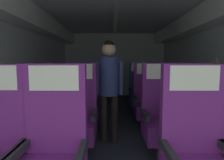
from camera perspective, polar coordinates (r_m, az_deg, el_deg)
The scene contains 17 objects.
ground at distance 3.58m, azimuth 1.76°, elevation -14.49°, with size 3.84×6.96×0.02m, color #2D3342.
fuselage_shell at distance 3.66m, azimuth 1.73°, elevation 12.43°, with size 3.72×6.61×2.28m.
seat_a_left_aisle at distance 1.60m, azimuth -17.84°, elevation -21.53°, with size 0.52×0.50×1.21m.
seat_a_right_window at distance 1.66m, azimuth 25.04°, elevation -20.62°, with size 0.52×0.50×1.21m.
seat_b_left_window at distance 2.62m, azimuth -21.44°, elevation -10.70°, with size 0.52×0.50×1.21m.
seat_b_left_aisle at distance 2.48m, azimuth -10.61°, elevation -11.33°, with size 0.52×0.50×1.21m.
seat_b_right_aisle at distance 2.69m, azimuth 25.71°, elevation -10.47°, with size 0.52×0.50×1.21m.
seat_b_right_window at distance 2.52m, azimuth 15.54°, elevation -11.19°, with size 0.52×0.50×1.21m.
seat_c_left_window at distance 3.52m, azimuth -15.71°, elevation -6.33°, with size 0.52×0.50×1.21m.
seat_c_left_aisle at distance 3.40m, azimuth -7.84°, elevation -6.59°, with size 0.52×0.50×1.21m.
seat_c_right_aisle at distance 3.56m, azimuth 19.03°, elevation -6.31°, with size 0.52×0.50×1.21m.
seat_c_right_window at distance 3.45m, azimuth 11.33°, elevation -6.49°, with size 0.52×0.50×1.21m.
seat_d_left_window at distance 4.44m, azimuth -12.18°, elevation -3.78°, with size 0.52×0.50×1.21m.
seat_d_left_aisle at distance 4.37m, azimuth -5.85°, elevation -3.82°, with size 0.52×0.50×1.21m.
seat_d_right_aisle at distance 4.50m, azimuth 15.02°, elevation -3.71°, with size 0.52×0.50×1.21m.
seat_d_right_window at distance 4.38m, azimuth 8.90°, elevation -3.83°, with size 0.52×0.50×1.21m.
flight_attendant at distance 2.72m, azimuth -0.73°, elevation -0.30°, with size 0.43×0.28×1.54m.
Camera 1 is at (-0.09, -0.07, 1.23)m, focal length 29.31 mm.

